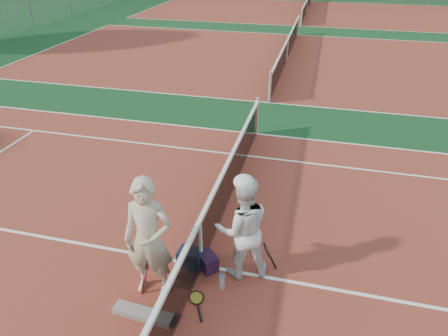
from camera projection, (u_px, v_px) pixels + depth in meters
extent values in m
plane|color=#0F3719|center=(201.00, 266.00, 6.97)|extent=(130.00, 130.00, 0.00)
cube|color=maroon|center=(201.00, 266.00, 6.96)|extent=(23.77, 10.97, 0.01)
cube|color=maroon|center=(287.00, 60.00, 18.25)|extent=(23.77, 10.97, 0.01)
cube|color=maroon|center=(307.00, 12.00, 29.55)|extent=(23.77, 10.97, 0.01)
imported|color=#C1B095|center=(149.00, 239.00, 5.99)|extent=(0.80, 0.56, 2.09)
imported|color=silver|center=(243.00, 228.00, 6.39)|extent=(1.10, 0.98, 1.85)
cube|color=#101832|center=(191.00, 258.00, 6.89)|extent=(0.44, 0.32, 0.33)
cube|color=black|center=(208.00, 261.00, 6.85)|extent=(0.44, 0.44, 0.30)
cube|color=slate|center=(143.00, 314.00, 6.02)|extent=(0.96, 0.27, 0.10)
cylinder|color=silver|center=(222.00, 282.00, 6.43)|extent=(0.09, 0.09, 0.30)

